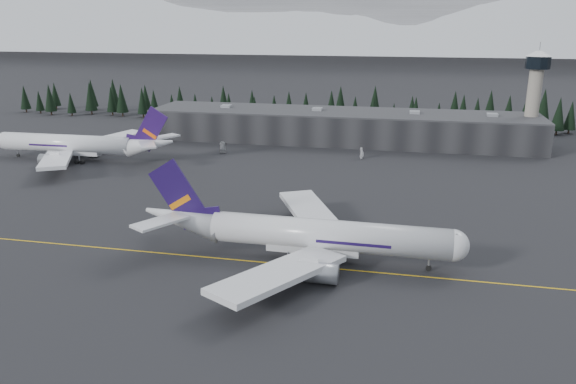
% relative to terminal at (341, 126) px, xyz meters
% --- Properties ---
extents(ground, '(1400.00, 1400.00, 0.00)m').
position_rel_terminal_xyz_m(ground, '(0.00, -125.00, -6.30)').
color(ground, black).
rests_on(ground, ground).
extents(taxiline, '(400.00, 0.40, 0.02)m').
position_rel_terminal_xyz_m(taxiline, '(0.00, -127.00, -6.29)').
color(taxiline, gold).
rests_on(taxiline, ground).
extents(terminal, '(160.00, 30.00, 12.60)m').
position_rel_terminal_xyz_m(terminal, '(0.00, 0.00, 0.00)').
color(terminal, black).
rests_on(terminal, ground).
extents(control_tower, '(10.00, 10.00, 37.70)m').
position_rel_terminal_xyz_m(control_tower, '(75.00, 3.00, 17.11)').
color(control_tower, gray).
rests_on(control_tower, ground).
extents(treeline, '(360.00, 20.00, 15.00)m').
position_rel_terminal_xyz_m(treeline, '(0.00, 37.00, 1.20)').
color(treeline, black).
rests_on(treeline, ground).
extents(mountain_ridge, '(4400.00, 900.00, 420.00)m').
position_rel_terminal_xyz_m(mountain_ridge, '(0.00, 875.00, -6.30)').
color(mountain_ridge, white).
rests_on(mountain_ridge, ground).
extents(jet_main, '(70.17, 64.79, 20.63)m').
position_rel_terminal_xyz_m(jet_main, '(6.59, -123.55, -0.48)').
color(jet_main, silver).
rests_on(jet_main, ground).
extents(jet_parked, '(70.07, 64.70, 20.60)m').
position_rel_terminal_xyz_m(jet_parked, '(-87.40, -53.67, -0.49)').
color(jet_parked, silver).
rests_on(jet_parked, ground).
extents(gse_vehicle_a, '(2.93, 4.97, 1.30)m').
position_rel_terminal_xyz_m(gse_vehicle_a, '(-41.00, -32.60, -5.65)').
color(gse_vehicle_a, '#BCBCBE').
rests_on(gse_vehicle_a, ground).
extents(gse_vehicle_b, '(4.40, 2.10, 1.45)m').
position_rel_terminal_xyz_m(gse_vehicle_b, '(11.70, -29.89, -5.57)').
color(gse_vehicle_b, white).
rests_on(gse_vehicle_b, ground).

